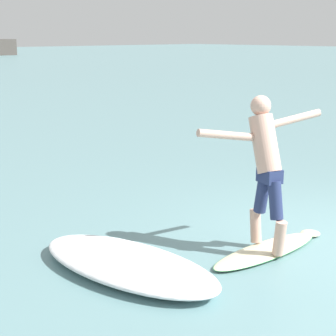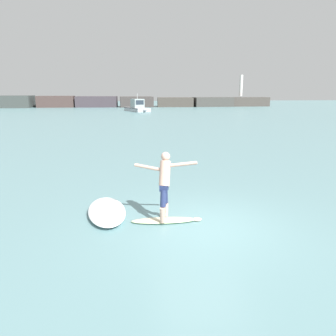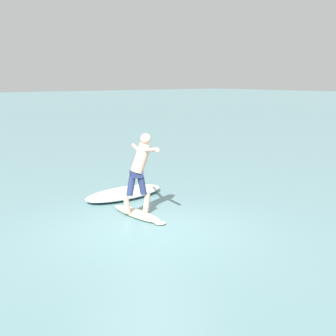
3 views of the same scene
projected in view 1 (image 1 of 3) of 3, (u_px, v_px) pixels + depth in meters
surfboard at (268, 250)px, 6.67m from camera, size 1.91×0.51×0.20m
surfer at (265, 159)px, 6.48m from camera, size 1.63×0.82×1.79m
wave_foam_at_tail at (128, 264)px, 6.10m from camera, size 1.31×2.48×0.21m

